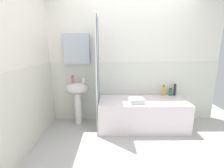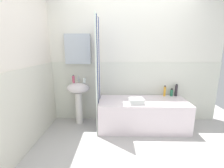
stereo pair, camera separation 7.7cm
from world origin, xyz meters
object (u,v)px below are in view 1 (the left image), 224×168
at_px(toothbrush_cup, 84,81).
at_px(body_wash_bottle, 175,90).
at_px(sink, 78,94).
at_px(soap_dispenser, 73,79).
at_px(bathtub, 142,113).
at_px(towel_folded, 136,101).
at_px(conditioner_bottle, 170,92).
at_px(shampoo_bottle, 164,91).

xyz_separation_m(toothbrush_cup, body_wash_bottle, (1.80, 0.14, -0.22)).
xyz_separation_m(sink, soap_dispenser, (-0.08, 0.01, 0.29)).
xyz_separation_m(soap_dispenser, toothbrush_cup, (0.21, -0.02, -0.02)).
height_order(bathtub, towel_folded, towel_folded).
relative_size(bathtub, conditioner_bottle, 10.30).
bearing_deg(bathtub, towel_folded, -129.48).
bearing_deg(bathtub, body_wash_bottle, 22.03).
relative_size(sink, soap_dispenser, 5.29).
height_order(soap_dispenser, towel_folded, soap_dispenser).
height_order(conditioner_bottle, shampoo_bottle, shampoo_bottle).
distance_m(sink, body_wash_bottle, 1.93).
relative_size(toothbrush_cup, bathtub, 0.06).
height_order(body_wash_bottle, conditioner_bottle, body_wash_bottle).
xyz_separation_m(body_wash_bottle, towel_folded, (-0.84, -0.46, -0.07)).
distance_m(body_wash_bottle, shampoo_bottle, 0.23).
distance_m(soap_dispenser, conditioner_bottle, 1.94).
distance_m(bathtub, conditioner_bottle, 0.75).
distance_m(toothbrush_cup, conditioner_bottle, 1.73).
distance_m(conditioner_bottle, towel_folded, 0.87).
height_order(sink, soap_dispenser, soap_dispenser).
relative_size(toothbrush_cup, towel_folded, 0.39).
bearing_deg(bathtub, soap_dispenser, 172.61).
bearing_deg(sink, conditioner_bottle, 3.49).
relative_size(bathtub, body_wash_bottle, 6.72).
relative_size(sink, towel_folded, 3.40).
xyz_separation_m(soap_dispenser, body_wash_bottle, (2.01, 0.11, -0.24)).
bearing_deg(shampoo_bottle, bathtub, -150.76).
height_order(sink, towel_folded, sink).
relative_size(soap_dispenser, towel_folded, 0.64).
height_order(body_wash_bottle, shampoo_bottle, body_wash_bottle).
relative_size(shampoo_bottle, towel_folded, 0.89).
bearing_deg(bathtub, toothbrush_cup, 172.37).
xyz_separation_m(body_wash_bottle, conditioner_bottle, (-0.09, -0.02, -0.04)).
height_order(sink, shampoo_bottle, sink).
xyz_separation_m(toothbrush_cup, conditioner_bottle, (1.71, 0.12, -0.26)).
height_order(shampoo_bottle, towel_folded, shampoo_bottle).
bearing_deg(towel_folded, body_wash_bottle, 28.48).
height_order(soap_dispenser, body_wash_bottle, soap_dispenser).
relative_size(soap_dispenser, body_wash_bottle, 0.65).
relative_size(toothbrush_cup, body_wash_bottle, 0.39).
bearing_deg(shampoo_bottle, toothbrush_cup, -175.79).
height_order(bathtub, body_wash_bottle, body_wash_bottle).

